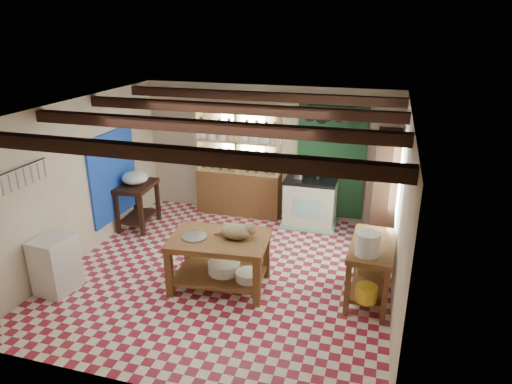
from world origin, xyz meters
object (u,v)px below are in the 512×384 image
(cat, at_px, (236,231))
(right_counter, at_px, (370,270))
(prep_table, at_px, (138,205))
(white_cabinet, at_px, (56,264))
(work_table, at_px, (220,262))
(stove, at_px, (310,202))

(cat, bearing_deg, right_counter, -7.85)
(prep_table, distance_m, right_counter, 4.55)
(white_cabinet, xyz_separation_m, cat, (2.50, 0.84, 0.48))
(prep_table, height_order, white_cabinet, prep_table)
(work_table, height_order, right_counter, right_counter)
(white_cabinet, bearing_deg, cat, 22.41)
(prep_table, height_order, right_counter, prep_table)
(right_counter, bearing_deg, prep_table, 167.30)
(work_table, distance_m, right_counter, 2.17)
(prep_table, distance_m, white_cabinet, 2.31)
(work_table, height_order, cat, cat)
(prep_table, xyz_separation_m, cat, (2.48, -1.47, 0.47))
(work_table, bearing_deg, prep_table, 140.05)
(stove, bearing_deg, prep_table, -162.55)
(prep_table, bearing_deg, right_counter, -20.21)
(right_counter, bearing_deg, cat, -169.68)
(stove, relative_size, white_cabinet, 1.15)
(prep_table, xyz_separation_m, white_cabinet, (-0.02, -2.31, -0.01))
(right_counter, bearing_deg, white_cabinet, -163.28)
(work_table, height_order, white_cabinet, white_cabinet)
(stove, bearing_deg, right_counter, -60.45)
(white_cabinet, distance_m, right_counter, 4.53)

